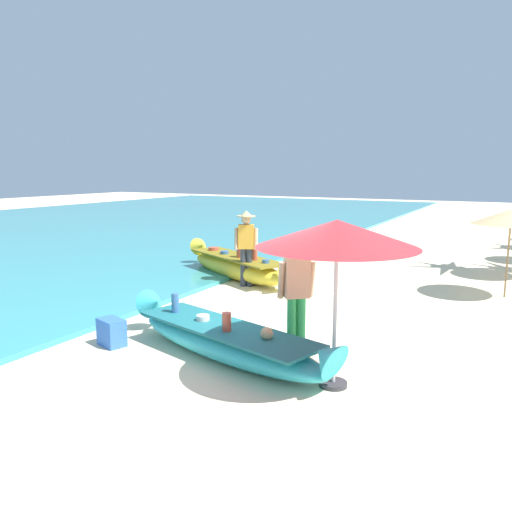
# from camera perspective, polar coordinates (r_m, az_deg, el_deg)

# --- Properties ---
(ground_plane) EXTENTS (80.00, 80.00, 0.00)m
(ground_plane) POSITION_cam_1_polar(r_m,az_deg,el_deg) (8.12, 0.51, -10.01)
(ground_plane) COLOR beige
(sea) EXTENTS (24.00, 56.00, 0.10)m
(sea) POSITION_cam_1_polar(r_m,az_deg,el_deg) (23.74, -22.97, 2.46)
(sea) COLOR teal
(sea) RESTS_ON ground
(boat_cyan_foreground) EXTENTS (4.05, 1.83, 0.78)m
(boat_cyan_foreground) POSITION_cam_1_polar(r_m,az_deg,el_deg) (7.55, -3.48, -9.44)
(boat_cyan_foreground) COLOR #33B2BC
(boat_cyan_foreground) RESTS_ON ground
(boat_yellow_midground) EXTENTS (4.01, 2.54, 0.90)m
(boat_yellow_midground) POSITION_cam_1_polar(r_m,az_deg,el_deg) (12.85, -2.19, -1.13)
(boat_yellow_midground) COLOR yellow
(boat_yellow_midground) RESTS_ON ground
(person_vendor_hatted) EXTENTS (0.58, 0.44, 1.80)m
(person_vendor_hatted) POSITION_cam_1_polar(r_m,az_deg,el_deg) (11.88, -1.11, 1.51)
(person_vendor_hatted) COLOR #333842
(person_vendor_hatted) RESTS_ON ground
(person_tourist_customer) EXTENTS (0.56, 0.50, 1.74)m
(person_tourist_customer) POSITION_cam_1_polar(r_m,az_deg,el_deg) (7.50, 4.59, -3.87)
(person_tourist_customer) COLOR green
(person_tourist_customer) RESTS_ON ground
(patio_umbrella_large) EXTENTS (2.01, 2.01, 2.14)m
(patio_umbrella_large) POSITION_cam_1_polar(r_m,az_deg,el_deg) (6.26, 9.11, 2.38)
(patio_umbrella_large) COLOR #B7B7BC
(patio_umbrella_large) RESTS_ON ground
(parasol_row_0) EXTENTS (1.60, 1.60, 1.91)m
(parasol_row_0) POSITION_cam_1_polar(r_m,az_deg,el_deg) (12.02, 26.74, 3.94)
(parasol_row_0) COLOR #8E6B47
(parasol_row_0) RESTS_ON ground
(cooler_box) EXTENTS (0.52, 0.41, 0.43)m
(cooler_box) POSITION_cam_1_polar(r_m,az_deg,el_deg) (8.37, -15.91, -8.25)
(cooler_box) COLOR blue
(cooler_box) RESTS_ON ground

